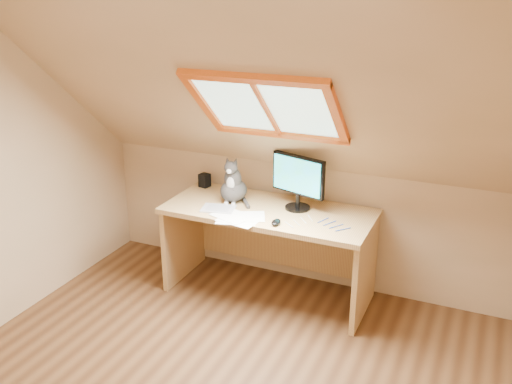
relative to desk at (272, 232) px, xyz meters
The scene contains 9 objects.
room_shell 1.80m from the desk, 85.50° to the right, with size 3.52×3.52×2.41m.
desk is the anchor object (origin of this frame).
monitor 0.51m from the desk, ahead, with size 0.46×0.20×0.43m.
cat 0.49m from the desk, behind, with size 0.24×0.27×0.38m.
desk_speaker 0.78m from the desk, 165.57° to the left, with size 0.08×0.08×0.11m, color black.
graphics_tablet 0.49m from the desk, 146.64° to the right, with size 0.25×0.18×0.01m, color #B2B2B7.
mouse 0.44m from the desk, 63.16° to the right, with size 0.06×0.11×0.03m, color black.
papers 0.44m from the desk, 119.71° to the right, with size 0.35×0.30×0.01m.
cables 0.54m from the desk, 22.56° to the right, with size 0.51×0.26×0.01m.
Camera 1 is at (1.44, -2.41, 2.41)m, focal length 40.00 mm.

